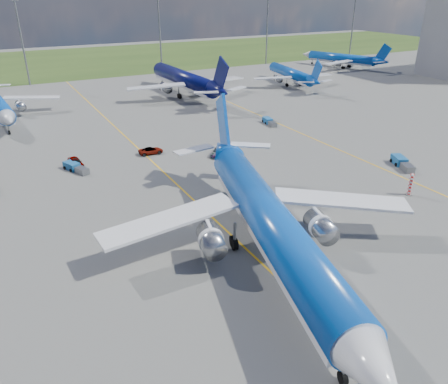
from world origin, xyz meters
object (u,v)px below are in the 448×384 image
bg_jet_ene (340,68)px  service_car_a (76,162)px  bg_jet_nnw (0,119)px  bg_jet_n (184,95)px  baggage_tug_e (269,122)px  warning_post (411,184)px  service_car_c (219,151)px  bg_jet_ne (290,85)px  baggage_tug_c (75,168)px  service_car_b (151,151)px  main_airliner (269,260)px  baggage_tug_w (402,163)px

bg_jet_ene → service_car_a: size_ratio=8.26×
bg_jet_nnw → bg_jet_n: bearing=-1.1°
bg_jet_ene → baggage_tug_e: (-60.19, -46.29, 0.50)m
warning_post → service_car_a: warning_post is taller
bg_jet_nnw → service_car_c: bearing=-58.1°
bg_jet_n → baggage_tug_e: 32.94m
bg_jet_n → service_car_a: 51.42m
bg_jet_ene → baggage_tug_e: 75.93m
warning_post → bg_jet_ne: (29.56, 67.29, -1.50)m
bg_jet_ne → baggage_tug_c: size_ratio=6.44×
baggage_tug_e → bg_jet_ene: bearing=47.9°
service_car_a → service_car_b: (12.12, -0.09, -0.13)m
main_airliner → service_car_b: (0.04, 35.48, 0.56)m
baggage_tug_w → baggage_tug_e: (-5.15, 29.09, -0.09)m
bg_jet_nnw → bg_jet_ene: (108.17, 16.51, 0.00)m
service_car_b → bg_jet_ene: bearing=-57.7°
bg_jet_n → service_car_c: size_ratio=9.85×
bg_jet_ene → main_airliner: 123.34m
warning_post → bg_jet_ne: size_ratio=0.09×
bg_jet_ene → main_airliner: main_airliner is taller
bg_jet_nnw → service_car_a: (8.80, -35.06, 0.70)m
bg_jet_n → main_airliner: (-22.64, -73.48, 0.00)m
bg_jet_n → baggage_tug_w: 62.47m
main_airliner → baggage_tug_w: bearing=34.8°
warning_post → baggage_tug_e: warning_post is taller
bg_jet_nnw → bg_jet_ne: (75.44, 0.77, 0.00)m
main_airliner → baggage_tug_w: main_airliner is taller
bg_jet_nnw → baggage_tug_w: 79.30m
main_airliner → bg_jet_nnw: bearing=121.2°
baggage_tug_w → bg_jet_ne: bearing=93.8°
warning_post → bg_jet_nnw: size_ratio=0.08×
warning_post → baggage_tug_e: bearing=86.7°
bg_jet_n → service_car_a: bg_jet_n is taller
service_car_c → baggage_tug_e: service_car_c is taller
baggage_tug_w → service_car_b: bearing=167.9°
warning_post → service_car_a: size_ratio=0.73×
bg_jet_ene → service_car_c: (-77.62, -57.50, 0.65)m
service_car_c → baggage_tug_e: size_ratio=0.92×
service_car_b → bg_jet_ne: bearing=-54.9°
bg_jet_ne → main_airliner: main_airliner is taller
bg_jet_nnw → baggage_tug_e: bg_jet_nnw is taller
bg_jet_n → baggage_tug_c: 53.02m
service_car_b → baggage_tug_e: (27.05, 5.37, -0.06)m
bg_jet_nnw → main_airliner: main_airliner is taller
baggage_tug_c → service_car_a: bearing=54.1°
warning_post → service_car_b: bearing=128.5°
service_car_a → baggage_tug_c: size_ratio=0.79×
warning_post → baggage_tug_c: (-37.50, 29.68, -0.97)m
main_airliner → baggage_tug_e: bearing=71.2°
warning_post → baggage_tug_c: size_ratio=0.58×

